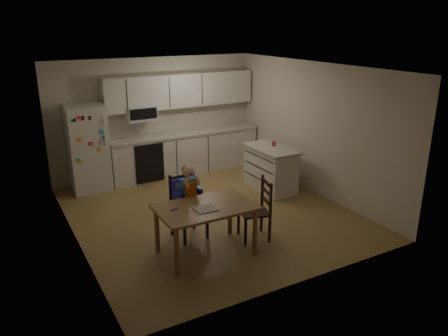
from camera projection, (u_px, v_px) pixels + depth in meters
The scene contains 10 objects.
room at pixel (196, 138), 7.68m from camera, with size 4.52×5.01×2.51m.
refrigerator at pixel (87, 148), 8.48m from camera, with size 0.72×0.70×1.70m, color silver.
kitchen_run at pixel (182, 133), 9.49m from camera, with size 3.37×0.62×2.15m.
kitchen_island at pixel (270, 168), 8.61m from camera, with size 0.61×1.17×0.86m.
red_cup at pixel (274, 143), 8.57m from camera, with size 0.08×0.08×0.10m, color red.
dining_table at pixel (206, 212), 6.15m from camera, with size 1.37×0.88×0.73m.
napkin at pixel (206, 209), 6.01m from camera, with size 0.30×0.26×0.01m, color #ADACB1.
toddler_spoon at pixel (174, 209), 5.99m from camera, with size 0.02×0.02×0.12m, color #2024C8.
chair_booster at pixel (187, 193), 6.63m from camera, with size 0.48×0.48×1.17m.
chair_side at pixel (260, 205), 6.63m from camera, with size 0.51×0.51×0.95m.
Camera 1 is at (-3.20, -6.27, 3.18)m, focal length 35.00 mm.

